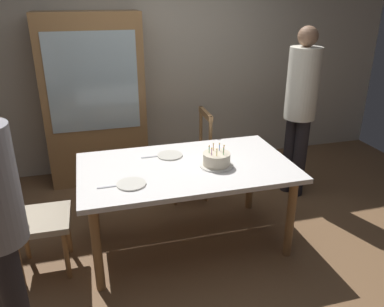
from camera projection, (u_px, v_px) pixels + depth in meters
The scene contains 12 objects.
ground at pixel (187, 241), 3.46m from camera, with size 6.40×6.40×0.00m, color brown.
back_wall at pixel (147, 62), 4.61m from camera, with size 6.40×0.10×2.60m, color beige.
dining_table at pixel (186, 174), 3.21m from camera, with size 1.76×1.02×0.75m.
birthday_cake at pixel (216, 160), 3.14m from camera, with size 0.28×0.28×0.18m.
plate_near_celebrant at pixel (131, 184), 2.85m from camera, with size 0.22×0.22×0.01m, color silver.
plate_far_side at pixel (170, 155), 3.35m from camera, with size 0.22×0.22×0.01m, color silver.
fork_near_celebrant at pixel (109, 187), 2.82m from camera, with size 0.18×0.02×0.01m, color silver.
fork_far_side at pixel (151, 157), 3.33m from camera, with size 0.18×0.02×0.01m, color silver.
chair_spindle_back at pixel (190, 157), 4.09m from camera, with size 0.45×0.45×0.95m.
chair_upholstered at pixel (26, 212), 2.91m from camera, with size 0.45×0.45×0.95m.
person_guest at pixel (301, 103), 3.94m from camera, with size 0.32×0.32×1.79m.
china_cabinet at pixel (95, 100), 4.32m from camera, with size 1.10×0.45×1.90m.
Camera 1 is at (-0.73, -2.80, 2.07)m, focal length 35.90 mm.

